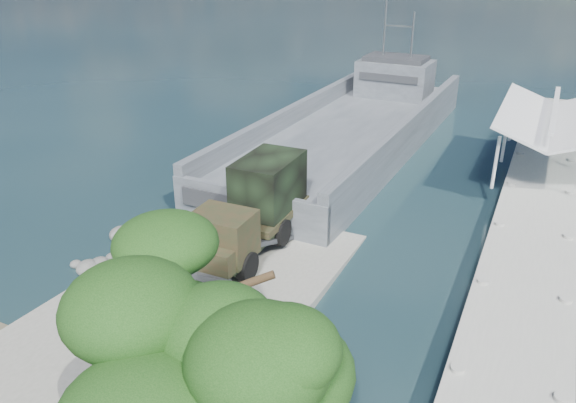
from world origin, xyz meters
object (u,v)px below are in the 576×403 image
object	(u,v)px
soldier	(169,277)
overhang_tree	(205,327)
military_truck	(255,207)
landing_craft	(351,137)
pier	(543,168)

from	to	relation	value
soldier	overhang_tree	distance (m)	11.22
military_truck	soldier	distance (m)	5.89
military_truck	overhang_tree	xyz separation A→B (m)	(5.87, -13.09, 3.59)
landing_craft	overhang_tree	bearing A→B (deg)	-75.61
soldier	overhang_tree	world-z (taller)	overhang_tree
overhang_tree	pier	bearing A→B (deg)	76.38
pier	landing_craft	size ratio (longest dim) A/B	1.17
pier	soldier	distance (m)	24.56
soldier	overhang_tree	size ratio (longest dim) A/B	0.22
pier	military_truck	distance (m)	19.39
military_truck	soldier	xyz separation A→B (m)	(-1.11, -5.68, -1.12)
overhang_tree	soldier	bearing A→B (deg)	133.29
soldier	pier	bearing A→B (deg)	51.33
pier	soldier	size ratio (longest dim) A/B	23.82
pier	landing_craft	xyz separation A→B (m)	(-13.75, 2.82, -0.69)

